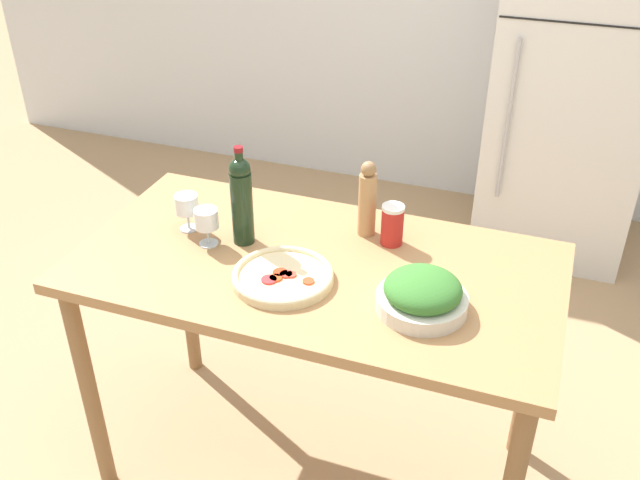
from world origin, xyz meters
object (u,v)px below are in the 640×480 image
object	(u,v)px
refrigerator	(574,85)
wine_glass_near	(206,220)
homemade_pizza	(283,276)
wine_bottle	(242,199)
wine_glass_far	(187,205)
salad_bowl	(422,294)
salt_canister	(392,225)
pepper_mill	(367,200)

from	to	relation	value
refrigerator	wine_glass_near	distance (m)	2.22
homemade_pizza	wine_bottle	bearing A→B (deg)	141.23
refrigerator	wine_glass_far	bearing A→B (deg)	-120.40
wine_glass_far	salad_bowl	bearing A→B (deg)	-11.26
wine_bottle	wine_glass_near	world-z (taller)	wine_bottle
homemade_pizza	refrigerator	bearing A→B (deg)	71.01
salad_bowl	salt_canister	bearing A→B (deg)	118.89
pepper_mill	salad_bowl	world-z (taller)	pepper_mill
wine_glass_near	salad_bowl	size ratio (longest dim) A/B	0.49
refrigerator	salt_canister	size ratio (longest dim) A/B	13.14
wine_bottle	wine_glass_near	xyz separation A→B (m)	(-0.10, -0.06, -0.07)
pepper_mill	homemade_pizza	xyz separation A→B (m)	(-0.15, -0.34, -0.11)
refrigerator	wine_glass_near	size ratio (longest dim) A/B	14.31
wine_glass_near	homemade_pizza	distance (m)	0.33
refrigerator	pepper_mill	distance (m)	1.83
refrigerator	pepper_mill	size ratio (longest dim) A/B	6.92
refrigerator	salt_canister	world-z (taller)	refrigerator
homemade_pizza	salt_canister	xyz separation A→B (m)	(0.25, 0.31, 0.05)
refrigerator	wine_glass_far	xyz separation A→B (m)	(-1.12, -1.91, 0.10)
wine_bottle	salt_canister	bearing A→B (deg)	18.43
wine_glass_near	salad_bowl	bearing A→B (deg)	-8.07
wine_glass_far	homemade_pizza	bearing A→B (deg)	-22.58
wine_glass_near	homemade_pizza	bearing A→B (deg)	-19.52
wine_glass_far	pepper_mill	world-z (taller)	pepper_mill
wine_bottle	wine_glass_far	size ratio (longest dim) A/B	2.65
salad_bowl	pepper_mill	bearing A→B (deg)	127.91
salad_bowl	salt_canister	xyz separation A→B (m)	(-0.17, 0.31, 0.02)
wine_glass_far	homemade_pizza	world-z (taller)	wine_glass_far
wine_glass_far	salt_canister	world-z (taller)	salt_canister
wine_glass_near	salt_canister	world-z (taller)	salt_canister
pepper_mill	homemade_pizza	world-z (taller)	pepper_mill
homemade_pizza	salt_canister	size ratio (longest dim) A/B	2.22
wine_glass_far	wine_glass_near	bearing A→B (deg)	-30.66
wine_glass_near	wine_glass_far	xyz separation A→B (m)	(-0.10, 0.06, 0.00)
salt_canister	pepper_mill	bearing A→B (deg)	161.86
salad_bowl	homemade_pizza	distance (m)	0.42
wine_glass_near	wine_glass_far	world-z (taller)	same
homemade_pizza	wine_glass_near	bearing A→B (deg)	160.48
salad_bowl	salt_canister	size ratio (longest dim) A/B	1.88
refrigerator	homemade_pizza	distance (m)	2.19
wine_glass_near	refrigerator	bearing A→B (deg)	62.73
wine_glass_near	salt_canister	bearing A→B (deg)	20.47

